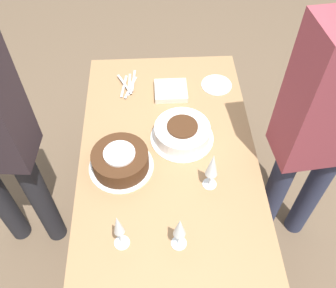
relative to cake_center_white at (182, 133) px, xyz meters
The scene contains 11 objects.
ground_plane 0.78m from the cake_center_white, 43.59° to the right, with size 12.00×12.00×0.00m, color brown.
dining_table 0.19m from the cake_center_white, 43.59° to the right, with size 1.37×0.82×0.73m.
cake_center_white is the anchor object (origin of this frame).
cake_front_chocolate 0.33m from the cake_center_white, 61.61° to the right, with size 0.29×0.29×0.10m.
wine_glass_near 0.55m from the cake_center_white, ahead, with size 0.06×0.06×0.20m.
wine_glass_far 0.31m from the cake_center_white, 20.49° to the left, with size 0.06×0.06×0.21m.
wine_glass_extra 0.60m from the cake_center_white, 27.59° to the right, with size 0.06×0.06×0.22m.
dessert_plate_left 0.42m from the cake_center_white, 149.28° to the left, with size 0.17×0.17×0.01m.
fork_pile 0.46m from the cake_center_white, 145.28° to the right, with size 0.22×0.11×0.02m.
napkin_stack 0.32m from the cake_center_white, behind, with size 0.16×0.17×0.03m.
person_watching 0.65m from the cake_center_white, 76.74° to the left, with size 0.26×0.42×1.64m.
Camera 1 is at (1.07, -0.05, 2.13)m, focal length 40.00 mm.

